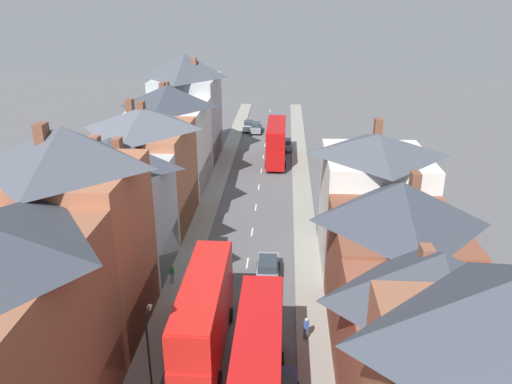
# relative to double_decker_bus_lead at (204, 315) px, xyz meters

# --- Properties ---
(pavement_left) EXTENTS (2.20, 104.00, 0.14)m
(pavement_left) POSITION_rel_double_decker_bus_lead_xyz_m (-3.29, 25.47, -2.75)
(pavement_left) COLOR gray
(pavement_left) RESTS_ON ground
(pavement_right) EXTENTS (2.20, 104.00, 0.14)m
(pavement_right) POSITION_rel_double_decker_bus_lead_xyz_m (6.91, 25.47, -2.75)
(pavement_right) COLOR gray
(pavement_right) RESTS_ON ground
(centre_line_dashes) EXTENTS (0.14, 97.80, 0.01)m
(centre_line_dashes) POSITION_rel_double_decker_bus_lead_xyz_m (1.81, 23.47, -2.81)
(centre_line_dashes) COLOR silver
(centre_line_dashes) RESTS_ON ground
(terrace_row_left) EXTENTS (8.00, 69.70, 14.35)m
(terrace_row_left) POSITION_rel_double_decker_bus_lead_xyz_m (-8.38, 11.61, 3.39)
(terrace_row_left) COLOR #A36042
(terrace_row_left) RESTS_ON ground
(terrace_row_right) EXTENTS (8.00, 42.48, 14.36)m
(terrace_row_right) POSITION_rel_double_decker_bus_lead_xyz_m (11.99, -5.33, 3.06)
(terrace_row_right) COLOR brown
(terrace_row_right) RESTS_ON ground
(double_decker_bus_lead) EXTENTS (2.74, 10.80, 5.30)m
(double_decker_bus_lead) POSITION_rel_double_decker_bus_lead_xyz_m (0.00, 0.00, 0.00)
(double_decker_bus_lead) COLOR red
(double_decker_bus_lead) RESTS_ON ground
(double_decker_bus_mid_street) EXTENTS (2.74, 10.80, 5.30)m
(double_decker_bus_mid_street) POSITION_rel_double_decker_bus_lead_xyz_m (3.60, -4.46, 0.00)
(double_decker_bus_mid_street) COLOR red
(double_decker_bus_mid_street) RESTS_ON ground
(double_decker_bus_far_approaching) EXTENTS (2.74, 10.80, 5.30)m
(double_decker_bus_far_approaching) POSITION_rel_double_decker_bus_lead_xyz_m (3.60, 39.51, 0.00)
(double_decker_bus_far_approaching) COLOR #B70F0F
(double_decker_bus_far_approaching) RESTS_ON ground
(car_near_blue) EXTENTS (1.90, 4.43, 1.70)m
(car_near_blue) POSITION_rel_double_decker_bus_lead_xyz_m (0.01, 54.82, -1.96)
(car_near_blue) COLOR gray
(car_near_blue) RESTS_ON ground
(car_near_silver) EXTENTS (1.90, 3.94, 1.58)m
(car_near_silver) POSITION_rel_double_decker_bus_lead_xyz_m (4.91, 45.24, -2.02)
(car_near_silver) COLOR gray
(car_near_silver) RESTS_ON ground
(car_parked_left_a) EXTENTS (1.90, 4.53, 1.67)m
(car_parked_left_a) POSITION_rel_double_decker_bus_lead_xyz_m (3.61, 9.25, -1.97)
(car_parked_left_a) COLOR gray
(car_parked_left_a) RESTS_ON ground
(car_mid_black) EXTENTS (1.90, 4.16, 1.70)m
(car_mid_black) POSITION_rel_double_decker_bus_lead_xyz_m (-1.29, 56.00, -1.96)
(car_mid_black) COLOR silver
(car_mid_black) RESTS_ON ground
(pedestrian_mid_right) EXTENTS (0.36, 0.22, 1.61)m
(pedestrian_mid_right) POSITION_rel_double_decker_bus_lead_xyz_m (6.41, 1.52, -1.78)
(pedestrian_mid_right) COLOR #3D4256
(pedestrian_mid_right) RESTS_ON pavement_right
(pedestrian_far_left) EXTENTS (0.36, 0.22, 1.61)m
(pedestrian_far_left) POSITION_rel_double_decker_bus_lead_xyz_m (-3.83, 7.77, -1.78)
(pedestrian_far_left) COLOR gray
(pedestrian_far_left) RESTS_ON pavement_left
(street_lamp) EXTENTS (0.20, 1.12, 5.50)m
(street_lamp) POSITION_rel_double_decker_bus_lead_xyz_m (-2.44, -3.73, 0.43)
(street_lamp) COLOR black
(street_lamp) RESTS_ON ground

